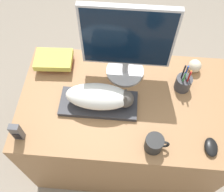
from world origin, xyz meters
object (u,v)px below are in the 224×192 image
object	(u,v)px
monitor	(127,42)
coffee_mug	(154,144)
cat	(101,97)
pen_cup	(183,83)
phone	(17,132)
keyboard	(99,103)
computer_mouse	(211,147)
book_stack	(55,60)
baseball	(195,66)

from	to	relation	value
monitor	coffee_mug	size ratio (longest dim) A/B	3.96
cat	pen_cup	world-z (taller)	pen_cup
pen_cup	phone	xyz separation A→B (m)	(-0.83, -0.37, 0.01)
monitor	pen_cup	world-z (taller)	monitor
coffee_mug	pen_cup	world-z (taller)	pen_cup
monitor	pen_cup	xyz separation A→B (m)	(0.32, -0.08, -0.21)
keyboard	computer_mouse	size ratio (longest dim) A/B	4.18
monitor	pen_cup	bearing A→B (deg)	-13.64
coffee_mug	book_stack	bearing A→B (deg)	140.85
monitor	book_stack	xyz separation A→B (m)	(-0.42, 0.03, -0.22)
baseball	cat	bearing A→B (deg)	-151.20
pen_cup	book_stack	xyz separation A→B (m)	(-0.74, 0.11, -0.01)
cat	baseball	xyz separation A→B (m)	(0.51, 0.28, -0.05)
monitor	book_stack	world-z (taller)	monitor
baseball	book_stack	bearing A→B (deg)	-178.25
phone	book_stack	size ratio (longest dim) A/B	0.54
phone	book_stack	xyz separation A→B (m)	(0.09, 0.48, -0.02)
cat	pen_cup	bearing A→B (deg)	19.02
cat	book_stack	distance (m)	0.40
cat	pen_cup	xyz separation A→B (m)	(0.44, 0.15, -0.04)
cat	pen_cup	distance (m)	0.46
computer_mouse	phone	size ratio (longest dim) A/B	0.84
cat	baseball	size ratio (longest dim) A/B	4.70
keyboard	pen_cup	xyz separation A→B (m)	(0.45, 0.15, 0.03)
monitor	coffee_mug	xyz separation A→B (m)	(0.17, -0.45, -0.21)
keyboard	coffee_mug	world-z (taller)	coffee_mug
monitor	baseball	size ratio (longest dim) A/B	6.24
monitor	coffee_mug	distance (m)	0.52
baseball	computer_mouse	bearing A→B (deg)	-84.61
keyboard	cat	xyz separation A→B (m)	(0.02, -0.00, 0.07)
monitor	coffee_mug	world-z (taller)	monitor
cat	coffee_mug	world-z (taller)	cat
pen_cup	phone	world-z (taller)	pen_cup
computer_mouse	coffee_mug	bearing A→B (deg)	-176.64
computer_mouse	book_stack	bearing A→B (deg)	152.02
keyboard	baseball	bearing A→B (deg)	28.01
keyboard	book_stack	xyz separation A→B (m)	(-0.29, 0.26, 0.03)
pen_cup	phone	distance (m)	0.91
phone	pen_cup	bearing A→B (deg)	24.13
monitor	computer_mouse	distance (m)	0.67
pen_cup	keyboard	bearing A→B (deg)	-161.65
pen_cup	book_stack	distance (m)	0.75
keyboard	computer_mouse	xyz separation A→B (m)	(0.58, -0.20, 0.00)
phone	book_stack	bearing A→B (deg)	79.67
coffee_mug	monitor	bearing A→B (deg)	110.38
cat	computer_mouse	world-z (taller)	cat
keyboard	baseball	xyz separation A→B (m)	(0.53, 0.28, 0.03)
computer_mouse	coffee_mug	size ratio (longest dim) A/B	0.83
baseball	book_stack	world-z (taller)	baseball
monitor	computer_mouse	bearing A→B (deg)	-44.03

